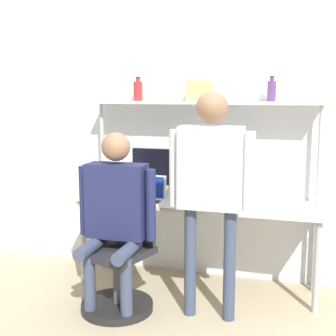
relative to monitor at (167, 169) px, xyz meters
The scene contains 13 objects.
ground_plane 1.15m from the monitor, 54.64° to the right, with size 12.00×12.00×0.00m, color tan.
wall_back 0.52m from the monitor, 28.96° to the left, with size 8.00×0.06×2.70m.
desk 0.48m from the monitor, 23.89° to the right, with size 2.08×0.61×0.76m.
shelf_unit 0.52m from the monitor, ahead, with size 1.97×0.26×1.60m.
monitor is the anchor object (origin of this frame).
laptop 0.33m from the monitor, 111.83° to the right, with size 0.32×0.21×0.22m.
cell_phone 0.43m from the monitor, 60.54° to the right, with size 0.07×0.15×0.01m.
office_chair 1.04m from the monitor, 101.54° to the right, with size 0.58×0.58×0.94m.
person_seated 0.83m from the monitor, 101.79° to the right, with size 0.62×0.47×1.39m.
person_standing 0.89m from the monitor, 51.82° to the right, with size 0.62×0.23×1.69m.
bottle_purple 1.14m from the monitor, ahead, with size 0.07×0.07×0.21m.
bottle_red 0.75m from the monitor, behind, with size 0.08×0.08×0.21m.
storage_box 0.75m from the monitor, ahead, with size 0.21×0.16×0.18m.
Camera 1 is at (0.87, -3.49, 1.68)m, focal length 50.00 mm.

